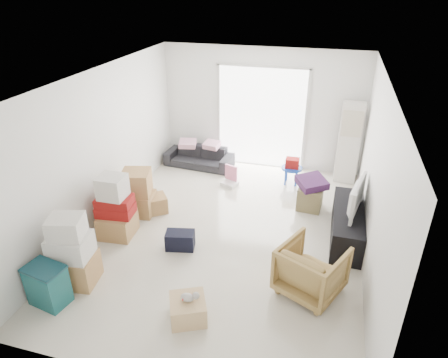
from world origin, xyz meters
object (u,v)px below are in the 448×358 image
Objects in this scene: kids_table at (292,166)px; armchair at (312,268)px; wood_crate at (188,309)px; ac_tower at (349,143)px; television at (350,207)px; ottoman at (310,198)px; tv_console at (347,224)px; sofa at (199,154)px; storage_bins at (48,285)px.

armchair is at bearing -78.55° from kids_table.
kids_table is 1.28× the size of wood_crate.
armchair is at bearing -96.82° from ac_tower.
television reaches higher than kids_table.
television reaches higher than ottoman.
armchair reaches higher than kids_table.
sofa is at bearing 148.09° from tv_console.
tv_console is 3.59× the size of wood_crate.
sofa is 3.55× the size of ottoman.
armchair is at bearing -85.35° from ottoman.
storage_bins is 1.35× the size of ottoman.
tv_console is (0.05, -2.23, -0.60)m from ac_tower.
ottoman is at bearing 68.23° from wood_crate.
sofa is (-3.34, 2.08, -0.30)m from television.
tv_console is at bearing 50.68° from wood_crate.
armchair is 3.61m from storage_bins.
kids_table reaches higher than ottoman.
television is at bearing -27.57° from sofa.
ottoman is at bearing -20.76° from sofa.
wood_crate is (-1.98, -2.42, -0.12)m from tv_console.
wood_crate is at bearing -129.32° from tv_console.
storage_bins is 1.94m from wood_crate.
ac_tower is at bearing 65.68° from ottoman.
ac_tower is 3.76m from armchair.
tv_console is at bearing 0.00° from television.
ottoman is (-0.68, 0.84, -0.05)m from tv_console.
sofa is at bearing 106.86° from wood_crate.
television reaches higher than wood_crate.
storage_bins is (-3.41, -1.18, -0.11)m from armchair.
storage_bins is 1.03× the size of kids_table.
tv_console is 3.13m from wood_crate.
sofa is 4.70m from wood_crate.
armchair is 1.38× the size of storage_bins.
ottoman is (-0.19, 2.31, -0.19)m from armchair.
storage_bins is 4.74m from ottoman.
tv_console is 1.97× the size of armchair.
ac_tower is at bearing 6.95° from sofa.
ac_tower is at bearing -71.50° from armchair.
kids_table is (-1.10, -0.46, -0.46)m from ac_tower.
ac_tower is 6.24m from storage_bins.
armchair is 1.78m from wood_crate.
sofa is 2.94m from ottoman.
television is 3.16m from wood_crate.
ottoman reaches higher than wood_crate.
wood_crate is (-1.49, -0.94, -0.26)m from armchair.
kids_table reaches higher than tv_console.
storage_bins is 5.21m from kids_table.
television is at bearing -56.99° from kids_table.
sofa is (-3.29, -0.15, -0.57)m from ac_tower.
ac_tower reaches higher than kids_table.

